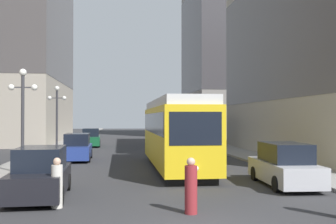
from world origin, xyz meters
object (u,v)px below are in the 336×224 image
streetcar (175,132)px  lamp_post_left_near (23,104)px  parked_car_left_mid (41,174)px  parked_car_right_far (284,166)px  parked_car_left_near (77,148)px  pedestrian_crossing_near (57,184)px  transit_bus (178,127)px  parked_car_left_far (91,138)px  pedestrian_on_sidewalk (191,188)px  lamp_post_left_far (57,109)px

streetcar → lamp_post_left_near: bearing=-165.5°
parked_car_left_mid → parked_car_right_far: (9.80, 1.38, 0.00)m
streetcar → parked_car_left_near: 8.14m
streetcar → pedestrian_crossing_near: bearing=-118.7°
transit_bus → parked_car_right_far: 24.96m
transit_bus → parked_car_left_far: transit_bus is taller
streetcar → pedestrian_on_sidewalk: bearing=-95.3°
lamp_post_left_far → parked_car_left_mid: bearing=-83.5°
pedestrian_crossing_near → lamp_post_left_near: (-2.74, 7.30, 2.81)m
parked_car_left_near → parked_car_left_mid: same height
transit_bus → parked_car_left_mid: size_ratio=2.44×
parked_car_left_near → lamp_post_left_far: 4.91m
pedestrian_on_sidewalk → transit_bus: bearing=67.8°
parked_car_left_far → lamp_post_left_near: size_ratio=0.91×
streetcar → parked_car_left_mid: bearing=-128.3°
parked_car_left_far → lamp_post_left_near: bearing=-97.6°
parked_car_left_near → lamp_post_left_near: bearing=-105.7°
parked_car_right_far → parked_car_left_far: same height
parked_car_left_near → pedestrian_on_sidewalk: parked_car_left_near is taller
lamp_post_left_far → pedestrian_crossing_near: bearing=-81.5°
parked_car_right_far → lamp_post_left_far: bearing=-49.5°
streetcar → parked_car_right_far: streetcar is taller
parked_car_left_far → transit_bus: bearing=-2.6°
transit_bus → parked_car_left_mid: 27.78m
streetcar → parked_car_left_mid: (-5.97, -7.55, -1.26)m
parked_car_left_far → pedestrian_on_sidewalk: size_ratio=2.79×
parked_car_right_far → pedestrian_crossing_near: (-8.96, -3.16, -0.10)m
parked_car_left_near → parked_car_right_far: 15.15m
parked_car_left_mid → lamp_post_left_near: (-1.90, 5.52, 2.72)m
transit_bus → lamp_post_left_far: lamp_post_left_far is taller
parked_car_right_far → pedestrian_on_sidewalk: size_ratio=2.89×
parked_car_left_mid → parked_car_left_far: same height
pedestrian_crossing_near → transit_bus: bearing=-171.0°
parked_car_left_mid → lamp_post_left_far: size_ratio=0.89×
parked_car_left_far → pedestrian_crossing_near: bearing=-90.6°
lamp_post_left_near → lamp_post_left_far: size_ratio=1.00×
transit_bus → pedestrian_crossing_near: (-8.05, -28.08, -1.20)m
parked_car_left_near → parked_car_left_mid: 12.94m
pedestrian_on_sidewalk → parked_car_left_mid: bearing=133.5°
lamp_post_left_near → parked_car_right_far: bearing=-19.5°
transit_bus → parked_car_left_far: (-8.89, 0.03, -1.10)m
lamp_post_left_far → parked_car_left_near: bearing=-62.3°
parked_car_left_mid → pedestrian_on_sidewalk: (4.97, -3.08, -0.06)m
parked_car_left_mid → transit_bus: bearing=69.3°
transit_bus → parked_car_left_mid: bearing=-110.1°
pedestrian_on_sidewalk → parked_car_left_far: bearing=84.9°
parked_car_right_far → streetcar: bearing=-55.3°
parked_car_right_far → lamp_post_left_far: 19.35m
streetcar → pedestrian_on_sidewalk: (-1.01, -10.63, -1.31)m
streetcar → pedestrian_on_sidewalk: streetcar is taller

